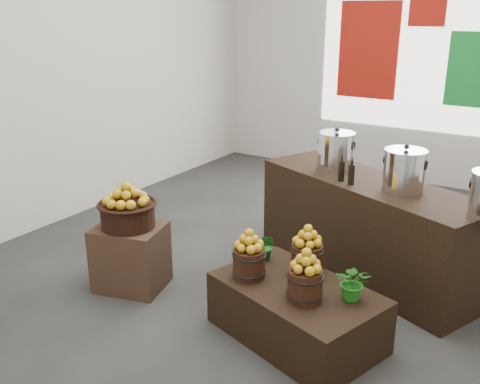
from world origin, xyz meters
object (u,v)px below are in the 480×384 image
Objects in this scene: wicker_basket at (128,215)px; counter at (367,227)px; crate at (131,257)px; stock_pot_center at (404,172)px; display_table at (296,312)px; stock_pot_left at (336,152)px.

wicker_basket is 2.27m from counter.
wicker_basket reaches higher than crate.
stock_pot_center reaches higher than crate.
display_table is 1.39m from counter.
stock_pot_left reaches higher than crate.
counter is 0.81m from stock_pot_left.
stock_pot_left is 0.84m from stock_pot_center.
crate is 0.41m from wicker_basket.
wicker_basket is 0.21× the size of counter.
stock_pot_left is at bearing 51.80° from wicker_basket.
crate is 0.26× the size of counter.
stock_pot_left reaches higher than wicker_basket.
counter reaches higher than wicker_basket.
stock_pot_center is at bearing -0.00° from counter.
stock_pot_center is at bearing -22.60° from stock_pot_left.
counter is (1.73, 1.46, 0.17)m from crate.
wicker_basket is at bearing -147.49° from stock_pot_center.
crate is at bearing -128.20° from stock_pot_left.
stock_pot_center is at bearing 89.30° from display_table.
crate is 1.25× the size of wicker_basket.
stock_pot_left reaches higher than display_table.
stock_pot_left and stock_pot_center have the same top height.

